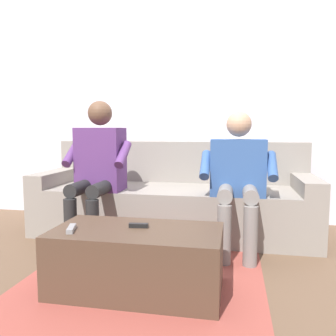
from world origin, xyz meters
name	(u,v)px	position (x,y,z in m)	size (l,w,h in m)	color
ground_plane	(157,258)	(0.00, 0.60, 0.00)	(8.00, 8.00, 0.00)	brown
back_wall	(183,91)	(0.00, -0.64, 1.36)	(5.56, 0.06, 2.72)	silver
couch	(174,201)	(0.00, -0.14, 0.29)	(2.49, 0.86, 0.83)	gray
coffee_table	(137,260)	(0.00, 1.12, 0.19)	(0.98, 0.52, 0.37)	#4C3828
person_left_seated	(238,173)	(-0.58, 0.30, 0.61)	(0.58, 0.55, 1.09)	#335693
person_right_seated	(98,163)	(0.58, 0.27, 0.67)	(0.53, 0.60, 1.19)	#5B3370
remote_black	(138,225)	(0.00, 1.08, 0.38)	(0.11, 0.03, 0.03)	black
remote_gray	(71,229)	(0.36, 1.22, 0.38)	(0.14, 0.04, 0.03)	gray
floor_rug	(144,278)	(0.00, 0.96, 0.00)	(1.50, 1.75, 0.01)	#9E473D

